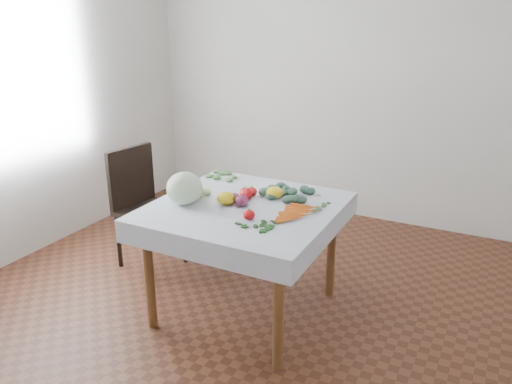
{
  "coord_description": "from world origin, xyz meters",
  "views": [
    {
      "loc": [
        1.39,
        -2.57,
        1.88
      ],
      "look_at": [
        0.03,
        0.09,
        0.82
      ],
      "focal_mm": 35.0,
      "sensor_mm": 36.0,
      "label": 1
    }
  ],
  "objects_px": {
    "heirloom_back": "(274,192)",
    "carrot_bunch": "(298,212)",
    "table": "(245,220)",
    "cabbage": "(185,188)",
    "chair": "(142,199)"
  },
  "relations": [
    {
      "from": "heirloom_back",
      "to": "carrot_bunch",
      "type": "bearing_deg",
      "value": -38.23
    },
    {
      "from": "table",
      "to": "cabbage",
      "type": "bearing_deg",
      "value": -157.16
    },
    {
      "from": "cabbage",
      "to": "carrot_bunch",
      "type": "relative_size",
      "value": 0.67
    },
    {
      "from": "cabbage",
      "to": "heirloom_back",
      "type": "height_order",
      "value": "cabbage"
    },
    {
      "from": "table",
      "to": "cabbage",
      "type": "xyz_separation_m",
      "value": [
        -0.35,
        -0.15,
        0.21
      ]
    },
    {
      "from": "table",
      "to": "chair",
      "type": "xyz_separation_m",
      "value": [
        -1.05,
        0.25,
        -0.12
      ]
    },
    {
      "from": "chair",
      "to": "carrot_bunch",
      "type": "distance_m",
      "value": 1.45
    },
    {
      "from": "cabbage",
      "to": "heirloom_back",
      "type": "distance_m",
      "value": 0.58
    },
    {
      "from": "chair",
      "to": "heirloom_back",
      "type": "height_order",
      "value": "chair"
    },
    {
      "from": "cabbage",
      "to": "table",
      "type": "bearing_deg",
      "value": 22.84
    },
    {
      "from": "chair",
      "to": "carrot_bunch",
      "type": "bearing_deg",
      "value": -9.97
    },
    {
      "from": "chair",
      "to": "heirloom_back",
      "type": "bearing_deg",
      "value": -2.55
    },
    {
      "from": "cabbage",
      "to": "heirloom_back",
      "type": "xyz_separation_m",
      "value": [
        0.46,
        0.35,
        -0.06
      ]
    },
    {
      "from": "cabbage",
      "to": "carrot_bunch",
      "type": "bearing_deg",
      "value": 12.23
    },
    {
      "from": "heirloom_back",
      "to": "carrot_bunch",
      "type": "xyz_separation_m",
      "value": [
        0.25,
        -0.2,
        -0.02
      ]
    }
  ]
}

